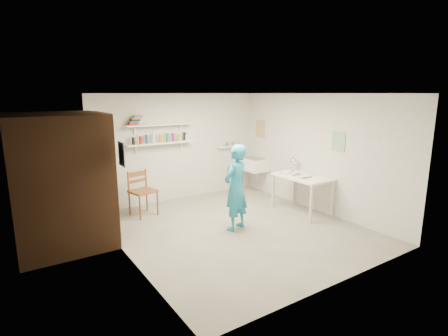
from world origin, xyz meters
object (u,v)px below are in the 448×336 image
belfast_sink (254,164)px  wall_clock (233,171)px  man (236,188)px  work_table (302,194)px  desk_lamp (294,161)px  wooden_chair (143,191)px

belfast_sink → wall_clock: 2.29m
man → wall_clock: 0.34m
belfast_sink → work_table: size_ratio=0.52×
belfast_sink → man: 2.46m
belfast_sink → wall_clock: (-1.69, -1.50, 0.33)m
wall_clock → desk_lamp: size_ratio=1.93×
wooden_chair → desk_lamp: 3.22m
man → wooden_chair: 1.98m
wall_clock → work_table: 1.72m
desk_lamp → belfast_sink: bearing=93.6°
man → desk_lamp: (1.85, 0.46, 0.21)m
wooden_chair → desk_lamp: (2.97, -1.15, 0.49)m
wooden_chair → wall_clock: bearing=-61.7°
work_table → desk_lamp: 0.78m
belfast_sink → man: bearing=-136.0°
belfast_sink → man: man is taller
belfast_sink → work_table: 1.74m
belfast_sink → work_table: belfast_sink is taller
wooden_chair → work_table: (2.78, -1.60, -0.11)m
wooden_chair → belfast_sink: bearing=-10.1°
wooden_chair → desk_lamp: size_ratio=6.93×
wooden_chair → work_table: 3.21m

